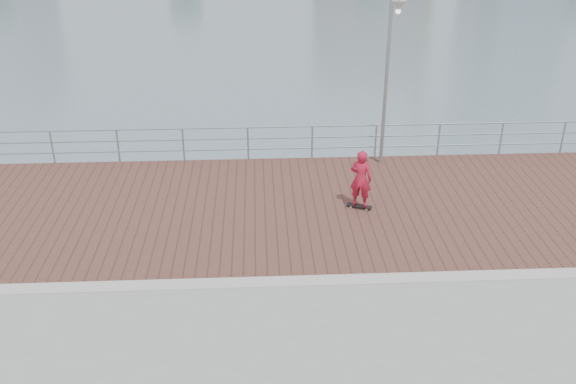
{
  "coord_description": "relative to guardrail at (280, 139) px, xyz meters",
  "views": [
    {
      "loc": [
        -0.71,
        -12.01,
        8.33
      ],
      "look_at": [
        0.0,
        2.0,
        1.3
      ],
      "focal_mm": 40.0,
      "sensor_mm": 36.0,
      "label": 1
    }
  ],
  "objects": [
    {
      "name": "water",
      "position": [
        -0.0,
        -7.0,
        -2.69
      ],
      "size": [
        400.0,
        400.0,
        0.0
      ],
      "primitive_type": "plane",
      "color": "slate",
      "rests_on": "ground"
    },
    {
      "name": "street_lamp",
      "position": [
        3.18,
        -0.9,
        3.22
      ],
      "size": [
        0.4,
        1.17,
        5.5
      ],
      "color": "gray",
      "rests_on": "brick_lane"
    },
    {
      "name": "brick_lane",
      "position": [
        -0.0,
        -3.4,
        -0.68
      ],
      "size": [
        40.0,
        6.8,
        0.02
      ],
      "primitive_type": "cube",
      "color": "brown",
      "rests_on": "seawall"
    },
    {
      "name": "guardrail",
      "position": [
        0.0,
        0.0,
        0.0
      ],
      "size": [
        39.06,
        0.06,
        1.13
      ],
      "color": "#8C9EA8",
      "rests_on": "brick_lane"
    },
    {
      "name": "skateboard",
      "position": [
        2.04,
        -3.53,
        -0.61
      ],
      "size": [
        0.71,
        0.43,
        0.08
      ],
      "rotation": [
        0.0,
        0.0,
        -0.39
      ],
      "color": "black",
      "rests_on": "brick_lane"
    },
    {
      "name": "skateboarder",
      "position": [
        2.04,
        -3.53,
        0.23
      ],
      "size": [
        0.7,
        0.59,
        1.63
      ],
      "primitive_type": "imported",
      "rotation": [
        0.0,
        0.0,
        2.75
      ],
      "color": "#B71832",
      "rests_on": "skateboard"
    },
    {
      "name": "curb",
      "position": [
        -0.0,
        -7.0,
        -0.66
      ],
      "size": [
        40.0,
        0.4,
        0.06
      ],
      "primitive_type": "cube",
      "color": "#B7B5AD",
      "rests_on": "seawall"
    }
  ]
}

